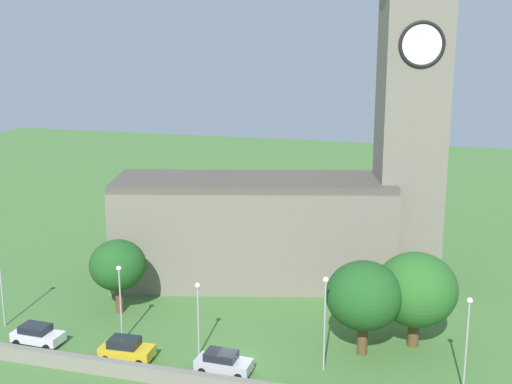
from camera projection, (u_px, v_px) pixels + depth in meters
name	position (u px, v px, depth m)	size (l,w,h in m)	color
ground_plane	(283.00, 294.00, 66.70)	(200.00, 200.00, 0.00)	#477538
church	(302.00, 195.00, 68.61)	(34.34, 16.93, 34.16)	slate
quay_barrier	(216.00, 384.00, 48.38)	(49.48, 0.70, 1.19)	gray
car_white	(37.00, 335.00, 55.77)	(4.27, 2.32, 1.67)	silver
car_yellow	(126.00, 349.00, 52.98)	(4.24, 2.43, 1.83)	gold
car_silver	(223.00, 362.00, 50.99)	(4.27, 2.21, 1.71)	silver
streetlamp_west_end	(0.00, 270.00, 58.28)	(0.44, 0.44, 7.94)	#9EA0A5
streetlamp_west_mid	(120.00, 291.00, 55.43)	(0.44, 0.44, 6.67)	#9EA0A5
streetlamp_central	(198.00, 306.00, 53.04)	(0.44, 0.44, 6.16)	#9EA0A5
streetlamp_east_mid	(325.00, 309.00, 50.55)	(0.44, 0.44, 7.51)	#9EA0A5
streetlamp_east_end	(468.00, 329.00, 47.53)	(0.44, 0.44, 7.16)	#9EA0A5
tree_riverside_east	(364.00, 296.00, 53.15)	(6.09, 6.09, 7.74)	brown
tree_riverside_west	(416.00, 290.00, 54.58)	(6.71, 6.71, 7.96)	brown
tree_churchyard	(118.00, 265.00, 61.38)	(5.16, 5.16, 6.93)	brown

